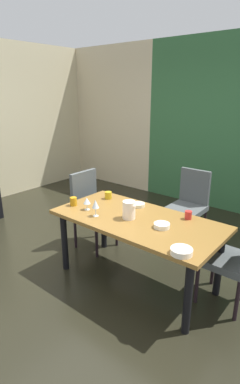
# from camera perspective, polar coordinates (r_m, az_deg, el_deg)

# --- Properties ---
(ground_plane) EXTENTS (5.90, 5.52, 0.02)m
(ground_plane) POSITION_cam_1_polar(r_m,az_deg,el_deg) (3.75, -6.80, -12.92)
(ground_plane) COLOR black
(back_panel_interior) EXTENTS (2.07, 0.10, 2.80)m
(back_panel_interior) POSITION_cam_1_polar(r_m,az_deg,el_deg) (6.50, -1.78, 13.93)
(back_panel_interior) COLOR beige
(back_panel_interior) RESTS_ON ground_plane
(dining_table) EXTENTS (1.72, 0.85, 0.73)m
(dining_table) POSITION_cam_1_polar(r_m,az_deg,el_deg) (3.07, 3.25, -6.50)
(dining_table) COLOR brown
(dining_table) RESTS_ON ground_plane
(chair_right_far) EXTENTS (0.44, 0.44, 0.92)m
(chair_right_far) POSITION_cam_1_polar(r_m,az_deg,el_deg) (2.98, 21.23, -11.33)
(chair_right_far) COLOR #484D4E
(chair_right_far) RESTS_ON ground_plane
(chair_head_far) EXTENTS (0.44, 0.45, 0.95)m
(chair_head_far) POSITION_cam_1_polar(r_m,az_deg,el_deg) (4.14, 13.13, -1.80)
(chair_head_far) COLOR #484D4E
(chair_head_far) RESTS_ON ground_plane
(chair_left_far) EXTENTS (0.45, 0.44, 0.99)m
(chair_left_far) POSITION_cam_1_polar(r_m,az_deg,el_deg) (3.85, -5.58, -2.75)
(chair_left_far) COLOR #484D4E
(chair_left_far) RESTS_ON ground_plane
(wine_glass_corner) EXTENTS (0.08, 0.08, 0.14)m
(wine_glass_corner) POSITION_cam_1_polar(r_m,az_deg,el_deg) (3.21, -6.33, -1.72)
(wine_glass_corner) COLOR silver
(wine_glass_corner) RESTS_ON dining_table
(wine_glass_rear) EXTENTS (0.07, 0.07, 0.18)m
(wine_glass_rear) POSITION_cam_1_polar(r_m,az_deg,el_deg) (3.03, -4.69, -2.36)
(wine_glass_rear) COLOR silver
(wine_glass_rear) RESTS_ON dining_table
(serving_bowl_left) EXTENTS (0.15, 0.15, 0.04)m
(serving_bowl_left) POSITION_cam_1_polar(r_m,az_deg,el_deg) (2.84, 7.97, -6.34)
(serving_bowl_left) COLOR white
(serving_bowl_left) RESTS_ON dining_table
(serving_bowl_center) EXTENTS (0.18, 0.18, 0.05)m
(serving_bowl_center) POSITION_cam_1_polar(r_m,az_deg,el_deg) (2.44, 11.63, -11.00)
(serving_bowl_center) COLOR white
(serving_bowl_center) RESTS_ON dining_table
(serving_bowl_near_shelf) EXTENTS (0.14, 0.14, 0.04)m
(serving_bowl_near_shelf) POSITION_cam_1_polar(r_m,az_deg,el_deg) (3.32, 3.56, -2.45)
(serving_bowl_near_shelf) COLOR beige
(serving_bowl_near_shelf) RESTS_ON dining_table
(cup_right) EXTENTS (0.08, 0.08, 0.08)m
(cup_right) POSITION_cam_1_polar(r_m,az_deg,el_deg) (3.54, -2.25, -0.62)
(cup_right) COLOR #BC9618
(cup_right) RESTS_ON dining_table
(cup_north) EXTENTS (0.08, 0.08, 0.09)m
(cup_north) POSITION_cam_1_polar(r_m,az_deg,el_deg) (3.37, -8.85, -1.79)
(cup_north) COLOR #BB7F13
(cup_north) RESTS_ON dining_table
(cup_east) EXTENTS (0.07, 0.07, 0.08)m
(cup_east) POSITION_cam_1_polar(r_m,az_deg,el_deg) (3.07, 12.87, -4.30)
(cup_east) COLOR red
(cup_east) RESTS_ON dining_table
(pitcher_west) EXTENTS (0.15, 0.13, 0.18)m
(pitcher_west) POSITION_cam_1_polar(r_m,az_deg,el_deg) (2.98, 1.74, -3.41)
(pitcher_west) COLOR white
(pitcher_west) RESTS_ON dining_table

